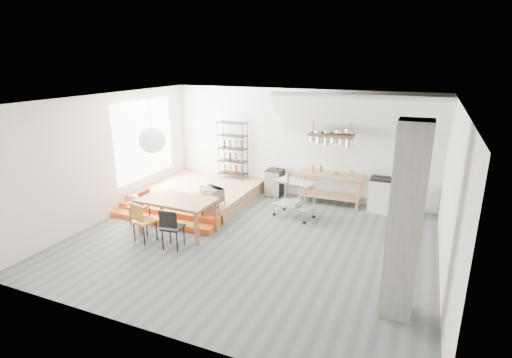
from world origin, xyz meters
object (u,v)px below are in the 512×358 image
at_px(stove, 381,194).
at_px(dining_table, 177,203).
at_px(rolling_cart, 294,194).
at_px(mini_fridge, 275,183).

relative_size(stove, dining_table, 0.65).
distance_m(dining_table, rolling_cart, 3.03).
xyz_separation_m(rolling_cart, mini_fridge, (-1.08, 1.42, -0.23)).
height_order(stove, dining_table, stove).
bearing_deg(stove, rolling_cart, -145.73).
bearing_deg(mini_fridge, dining_table, -109.19).
relative_size(stove, rolling_cart, 1.06).
xyz_separation_m(stove, mini_fridge, (-3.10, 0.04, -0.07)).
height_order(dining_table, mini_fridge, dining_table).
distance_m(stove, rolling_cart, 2.45).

